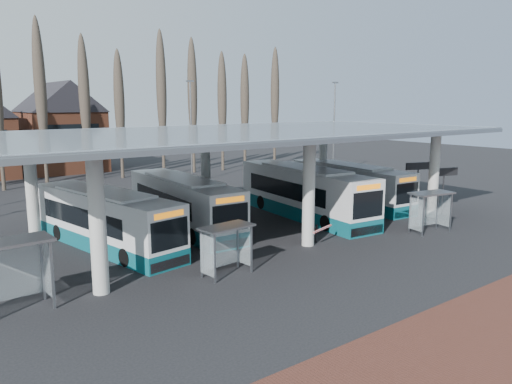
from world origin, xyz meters
TOP-DOWN VIEW (x-y plane):
  - ground at (0.00, 0.00)m, footprint 140.00×140.00m
  - station_canopy at (0.00, 8.00)m, footprint 32.00×16.00m
  - poplar_row at (0.00, 33.00)m, footprint 45.10×1.10m
  - lamp_post_b at (6.00, 26.00)m, footprint 0.80×0.16m
  - lamp_post_c at (20.00, 20.00)m, footprint 0.80×0.16m
  - bus_0 at (-9.29, 9.14)m, footprint 4.48×11.95m
  - bus_1 at (-3.67, 10.36)m, footprint 3.33×12.11m
  - bus_2 at (4.85, 8.15)m, footprint 4.13×13.08m
  - bus_3 at (10.60, 9.13)m, footprint 3.45×11.81m
  - shelter_0 at (-15.43, 2.72)m, footprint 3.16×1.69m
  - shelter_1 at (-6.46, 1.28)m, footprint 2.67×1.51m
  - shelter_2 at (8.08, 0.15)m, footprint 2.94×1.82m
  - info_sign_0 at (13.25, 2.49)m, footprint 2.22×0.82m
  - info_sign_1 at (14.83, 5.76)m, footprint 2.19×0.84m
  - barrier at (0.77, 2.24)m, footprint 2.07×0.90m

SIDE VIEW (x-z plane):
  - ground at x=0.00m, z-range 0.00..0.00m
  - barrier at x=0.77m, z-range 0.29..1.36m
  - bus_3 at x=10.60m, z-range -0.09..3.14m
  - bus_0 at x=-9.29m, z-range -0.09..3.16m
  - bus_1 at x=-3.67m, z-range -0.10..3.23m
  - bus_2 at x=4.85m, z-range -0.10..3.47m
  - shelter_1 at x=-6.46m, z-range 0.54..2.92m
  - shelter_2 at x=8.08m, z-range 0.58..3.13m
  - shelter_0 at x=-15.43m, z-range 0.65..3.52m
  - info_sign_1 at x=14.83m, z-range 1.15..4.53m
  - info_sign_0 at x=13.25m, z-range 1.15..4.56m
  - lamp_post_b at x=6.00m, z-range 0.25..10.42m
  - lamp_post_c at x=20.00m, z-range 0.25..10.42m
  - station_canopy at x=0.00m, z-range 2.51..8.85m
  - poplar_row at x=0.00m, z-range 1.53..16.03m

